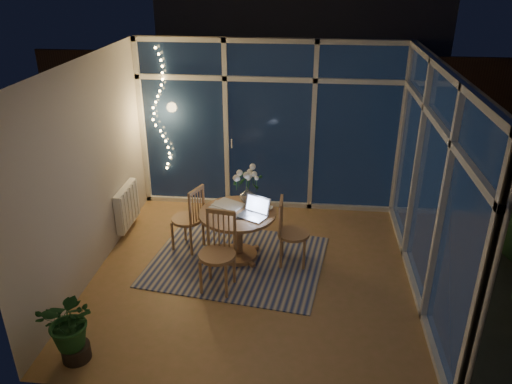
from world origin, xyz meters
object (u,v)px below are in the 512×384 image
at_px(flower_vase, 247,195).
at_px(chair_right, 294,232).
at_px(dining_table, 238,235).
at_px(potted_plant, 72,328).
at_px(chair_left, 187,217).
at_px(laptop, 252,208).
at_px(chair_front, 217,253).

bearing_deg(flower_vase, chair_right, -30.49).
bearing_deg(dining_table, potted_plant, -123.49).
height_order(chair_left, flower_vase, chair_left).
xyz_separation_m(dining_table, chair_left, (-0.71, 0.16, 0.13)).
xyz_separation_m(chair_right, flower_vase, (-0.64, 0.37, 0.32)).
bearing_deg(laptop, chair_right, 31.83).
height_order(dining_table, chair_front, chair_front).
relative_size(dining_table, chair_left, 1.05).
bearing_deg(flower_vase, chair_front, -102.50).
bearing_deg(potted_plant, flower_vase, 58.67).
xyz_separation_m(dining_table, chair_right, (0.72, -0.06, 0.12)).
xyz_separation_m(dining_table, potted_plant, (-1.33, -2.01, 0.04)).
height_order(chair_left, laptop, chair_left).
height_order(laptop, potted_plant, laptop).
bearing_deg(flower_vase, laptop, -74.75).
bearing_deg(chair_left, chair_front, 53.71).
distance_m(dining_table, chair_front, 0.74).
xyz_separation_m(chair_front, laptop, (0.34, 0.61, 0.31)).
xyz_separation_m(chair_left, chair_right, (1.43, -0.22, -0.01)).
distance_m(laptop, flower_vase, 0.43).
xyz_separation_m(dining_table, flower_vase, (0.09, 0.32, 0.44)).
distance_m(flower_vase, potted_plant, 2.75).
relative_size(chair_right, flower_vase, 4.39).
relative_size(flower_vase, potted_plant, 0.28).
relative_size(dining_table, chair_right, 1.07).
relative_size(chair_right, potted_plant, 1.21).
bearing_deg(chair_left, laptop, 94.41).
bearing_deg(flower_vase, potted_plant, -121.33).
distance_m(dining_table, chair_left, 0.74).
distance_m(chair_right, chair_front, 1.08).
height_order(dining_table, potted_plant, potted_plant).
distance_m(chair_right, potted_plant, 2.83).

